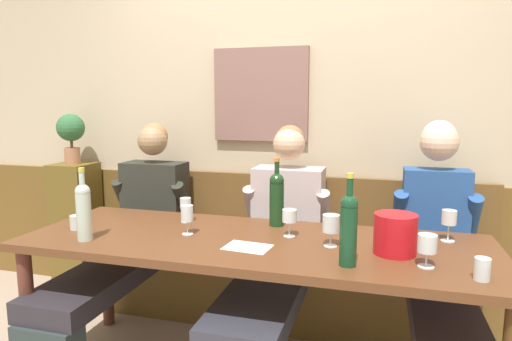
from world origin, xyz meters
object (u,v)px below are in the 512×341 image
Objects in this scene: wine_glass_mid_right at (449,219)px; water_tumbler_right at (482,269)px; wine_glass_mid_left at (186,205)px; wine_glass_right_end at (289,217)px; water_tumbler_left at (76,222)px; person_center_left_seat at (441,256)px; wall_bench at (282,279)px; person_right_seat at (276,245)px; person_left_seat at (129,233)px; wine_bottle_amber_mid at (84,210)px; ice_bucket at (395,234)px; wine_glass_left_end at (427,245)px; dining_table at (253,255)px; potted_plant at (71,132)px; wine_glass_by_bottle at (331,225)px; wine_bottle_clear_water at (277,197)px; wine_glass_center_front at (187,214)px; wine_bottle_green_tall at (349,227)px.

water_tumbler_right is at bearing -83.43° from wine_glass_mid_right.
wine_glass_right_end is at bearing -10.25° from wine_glass_mid_left.
wine_glass_right_end is 1.60× the size of water_tumbler_right.
wine_glass_right_end is 1.12m from water_tumbler_left.
water_tumbler_left is at bearing -167.15° from person_center_left_seat.
person_right_seat is at bearing -83.59° from wall_bench.
wine_glass_mid_right is (0.91, -0.46, 0.59)m from wall_bench.
wine_glass_right_end is (1.06, -0.24, 0.24)m from person_left_seat.
wine_bottle_amber_mid is at bearing -164.66° from wine_glass_mid_right.
ice_bucket reaches higher than water_tumbler_right.
person_left_seat reaches higher than wine_glass_left_end.
dining_table is at bearing 177.37° from ice_bucket.
wall_bench reaches higher than wine_glass_mid_left.
person_center_left_seat is 15.38× the size of water_tumbler_right.
dining_table is at bearing -24.43° from potted_plant.
person_left_seat is at bearing 179.92° from person_center_left_seat.
wall_bench is 17.18× the size of wine_glass_by_bottle.
wine_bottle_clear_water is at bearing 139.12° from wine_glass_by_bottle.
wine_glass_center_front is at bearing -169.22° from wine_glass_mid_right.
person_left_seat is 8.56× the size of wine_glass_center_front.
wine_glass_right_end is at bearing -74.79° from wall_bench.
wine_bottle_amber_mid is 2.58× the size of wine_glass_right_end.
person_center_left_seat reaches higher than wine_bottle_green_tall.
water_tumbler_right is (0.31, -0.22, -0.05)m from ice_bucket.
wine_glass_by_bottle reaches higher than water_tumbler_left.
ice_bucket is at bearing -134.56° from wine_glass_mid_right.
person_left_seat is 0.99m from potted_plant.
person_left_seat is at bearing 163.68° from wine_glass_mid_left.
wine_bottle_amber_mid is at bearing -177.37° from wine_glass_left_end.
wine_glass_by_bottle is (1.27, -0.34, 0.24)m from person_left_seat.
dining_table is 16.54× the size of wine_glass_mid_left.
wine_bottle_green_tall reaches higher than wine_glass_left_end.
wine_bottle_clear_water is (-0.42, 0.51, -0.01)m from wine_bottle_green_tall.
dining_table is 0.39m from wine_glass_center_front.
wine_glass_mid_right is 1.11× the size of wine_glass_right_end.
wine_bottle_amber_mid is 1.75m from water_tumbler_right.
wine_bottle_clear_water is at bearing 148.83° from wine_glass_left_end.
wine_glass_by_bottle is at bearing -45.89° from person_right_seat.
wall_bench is 18.72× the size of wine_glass_mid_left.
dining_table is 0.96m from person_left_seat.
ice_bucket is 2.40m from potted_plant.
person_left_seat is 3.62× the size of wine_bottle_amber_mid.
ice_bucket is at bearing -47.41° from wall_bench.
person_center_left_seat is 1.31m from wine_glass_center_front.
water_tumbler_left is 1.12m from potted_plant.
wine_glass_by_bottle is at bearing 175.43° from ice_bucket.
wall_bench is 2.01× the size of person_right_seat.
wine_glass_right_end is at bearing 166.24° from ice_bucket.
wine_bottle_amber_mid reaches higher than wine_glass_left_end.
person_center_left_seat is 9.59× the size of wine_glass_mid_left.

